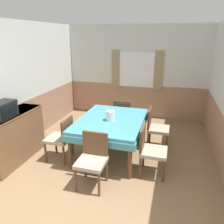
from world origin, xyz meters
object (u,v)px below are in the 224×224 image
dining_table (111,124)px  chair_head_window (123,115)px  chair_right_near (150,149)px  vase (111,116)px  chair_left_near (62,137)px  chair_right_far (156,127)px  sideboard (14,137)px  tv (3,110)px  chair_head_near (93,158)px

dining_table → chair_head_window: bearing=90.0°
chair_right_near → vase: 1.00m
vase → chair_left_near: bearing=-152.8°
chair_right_far → chair_right_near: same height
sideboard → vase: 1.88m
tv → vase: (1.68, 0.88, -0.25)m
dining_table → vase: 0.21m
dining_table → chair_right_near: bearing=-30.6°
sideboard → chair_right_near: bearing=5.9°
chair_head_window → chair_right_near: size_ratio=1.00×
vase → chair_head_window: bearing=90.4°
chair_right_far → chair_left_near: bearing=-59.4°
chair_head_near → sideboard: 1.73m
chair_right_far → tv: size_ratio=1.88×
chair_left_near → sideboard: (-0.87, -0.26, 0.00)m
dining_table → chair_head_near: 1.05m
dining_table → chair_right_near: chair_right_near is taller
vase → tv: bearing=-152.2°
chair_head_window → chair_right_far: bearing=-32.9°
chair_head_near → vase: size_ratio=4.52×
chair_head_near → tv: tv is taller
chair_right_near → tv: tv is taller
chair_right_far → chair_left_near: same height
dining_table → chair_right_far: (0.84, 0.50, -0.17)m
dining_table → chair_left_near: size_ratio=1.94×
dining_table → vase: size_ratio=8.77×
chair_head_window → chair_right_far: size_ratio=1.00×
chair_head_window → chair_left_near: size_ratio=1.00×
dining_table → chair_left_near: bearing=-149.4°
dining_table → tv: tv is taller
sideboard → vase: (1.71, 0.70, 0.36)m
chair_right_far → sideboard: bearing=-63.7°
chair_right_far → sideboard: 2.83m
chair_head_window → tv: bearing=-130.1°
chair_left_near → dining_table: bearing=-59.4°
chair_right_near → chair_head_near: same height
sideboard → dining_table: bearing=24.0°
vase → chair_right_near: bearing=-27.7°
dining_table → chair_head_window: (0.00, 1.04, -0.17)m
chair_right_near → chair_left_near: bearing=-90.0°
chair_head_near → chair_left_near: bearing=-32.9°
chair_head_near → vase: bearing=-90.5°
chair_head_near → tv: (-1.67, 0.09, 0.61)m
chair_right_near → tv: size_ratio=1.88×
sideboard → chair_head_window: bearing=46.5°
chair_left_near → tv: size_ratio=1.88×
chair_head_window → tv: 2.66m
chair_head_window → vase: size_ratio=4.52×
chair_right_far → chair_head_window: bearing=-122.9°
chair_right_far → sideboard: sideboard is taller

